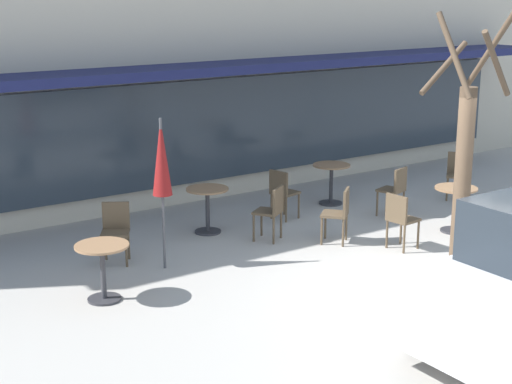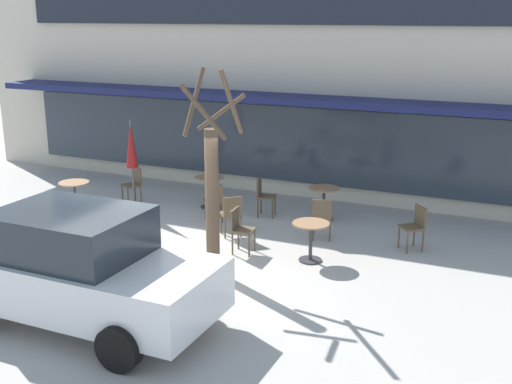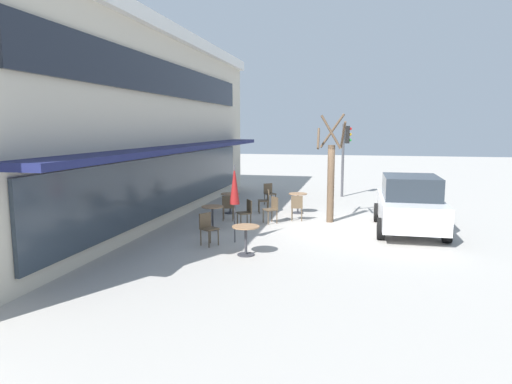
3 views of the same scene
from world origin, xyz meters
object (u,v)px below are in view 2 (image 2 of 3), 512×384
Objects in this scene: patio_umbrella_green_folded at (131,145)px; cafe_chair_3 at (232,213)px; cafe_chair_6 at (134,183)px; cafe_table_near_wall at (209,187)px; parked_sedan at (79,268)px; cafe_chair_0 at (214,199)px; cafe_table_mid_patio at (75,192)px; cafe_table_by_tree at (311,235)px; cafe_chair_2 at (263,194)px; cafe_chair_5 at (240,227)px; street_tree at (212,187)px; cafe_chair_1 at (415,224)px; cafe_chair_4 at (322,215)px; cafe_table_streetside at (324,198)px.

patio_umbrella_green_folded is 3.09m from cafe_chair_3.
patio_umbrella_green_folded is 1.36m from cafe_chair_6.
cafe_table_near_wall is 6.18m from parked_sedan.
cafe_table_mid_patio is at bearing -166.37° from cafe_chair_0.
cafe_chair_2 is (-1.94, 2.19, 0.01)m from cafe_table_by_tree.
cafe_chair_5 is at bearing -173.92° from cafe_table_by_tree.
cafe_chair_0 and cafe_chair_5 have the same top height.
patio_umbrella_green_folded is 0.59× the size of street_tree.
cafe_chair_3 is (-0.03, -1.56, 0.00)m from cafe_chair_2.
patio_umbrella_green_folded is 2.47× the size of cafe_chair_1.
cafe_chair_4 is (-1.86, -0.21, 0.00)m from cafe_chair_1.
cafe_chair_1 is at bearing 6.55° from cafe_table_mid_patio.
cafe_table_near_wall is 0.85× the size of cafe_chair_0.
street_tree is at bearing -60.37° from cafe_table_near_wall.
cafe_chair_0 is at bearing -56.40° from cafe_table_near_wall.
cafe_table_by_tree is 2.18m from street_tree.
cafe_table_streetside is 1.33m from cafe_chair_4.
patio_umbrella_green_folded is 2.47× the size of cafe_chair_5.
cafe_chair_6 reaches higher than cafe_table_mid_patio.
parked_sedan is (1.11, -6.07, 0.36)m from cafe_table_near_wall.
patio_umbrella_green_folded is at bearing -175.34° from cafe_chair_0.
cafe_chair_6 is at bearing 173.20° from cafe_chair_4.
cafe_chair_6 is (-3.32, -0.37, 0.00)m from cafe_chair_2.
cafe_chair_1 and cafe_chair_3 have the same top height.
cafe_chair_4 is 5.44m from parked_sedan.
cafe_chair_0 is (0.63, -0.95, 0.01)m from cafe_table_near_wall.
cafe_chair_1 is (5.08, -0.85, 0.01)m from cafe_table_near_wall.
parked_sedan is (-2.30, -3.79, 0.36)m from cafe_table_by_tree.
cafe_chair_0 and cafe_chair_6 have the same top height.
cafe_chair_2 is at bearing 21.92° from cafe_table_mid_patio.
street_tree is at bearing -138.22° from cafe_chair_1.
cafe_chair_3 is 0.96m from cafe_chair_5.
cafe_table_mid_patio is 0.85× the size of cafe_chair_5.
cafe_table_by_tree is at bearing -13.63° from patio_umbrella_green_folded.
cafe_chair_6 is at bearing -166.10° from cafe_table_near_wall.
patio_umbrella_green_folded is 2.47× the size of cafe_chair_3.
cafe_table_streetside is 2.77m from cafe_chair_5.
cafe_chair_4 is (1.75, -0.97, 0.00)m from cafe_chair_2.
cafe_chair_2 is at bearing 99.21° from street_tree.
cafe_table_near_wall is 3.14m from cafe_table_mid_patio.
cafe_chair_0 is 0.24× the size of street_tree.
street_tree is at bearing 69.70° from parked_sedan.
cafe_chair_0 reaches higher than cafe_table_mid_patio.
cafe_chair_2 is at bearing 45.63° from cafe_chair_0.
parked_sedan is (0.48, -5.12, 0.35)m from cafe_chair_0.
cafe_chair_3 is at bearing 85.78° from parked_sedan.
cafe_chair_3 is at bearing -19.99° from cafe_chair_6.
cafe_chair_5 is at bearing -50.52° from cafe_table_near_wall.
cafe_table_mid_patio is 0.20× the size of street_tree.
cafe_chair_0 reaches higher than cafe_table_near_wall.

